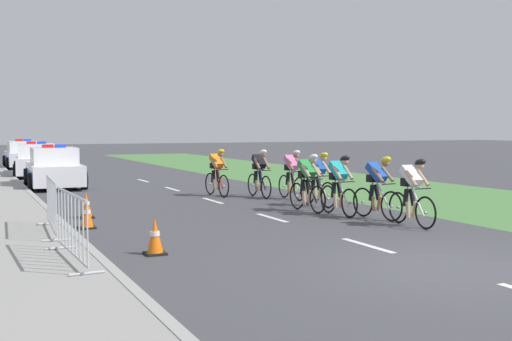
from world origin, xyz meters
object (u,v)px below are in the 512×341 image
object	(u,v)px
cyclist_sixth	(292,174)
police_car_third	(23,155)
police_car_nearest	(54,169)
crowd_barrier_middle	(52,206)
cyclist_third	(339,184)
traffic_cone_near	(155,237)
traffic_cone_far	(86,205)
cyclist_eighth	(217,172)
crowd_barrier_front	(72,227)
cyclist_seventh	(259,173)
police_car_second	(37,161)
cyclist_lead	(412,191)
cyclist_fourth	(308,182)
cyclist_fifth	(318,178)
cyclist_second	(378,187)
traffic_cone_mid	(87,214)

from	to	relation	value
cyclist_sixth	police_car_third	size ratio (longest dim) A/B	0.39
police_car_nearest	crowd_barrier_middle	xyz separation A→B (m)	(-1.51, -11.28, -0.03)
cyclist_third	traffic_cone_near	size ratio (longest dim) A/B	2.69
cyclist_third	traffic_cone_far	world-z (taller)	cyclist_third
cyclist_eighth	crowd_barrier_front	bearing A→B (deg)	-124.09
cyclist_third	cyclist_eighth	distance (m)	5.59
cyclist_seventh	police_car_second	size ratio (longest dim) A/B	0.38
police_car_third	traffic_cone_far	world-z (taller)	police_car_third
cyclist_lead	police_car_third	distance (m)	26.48
cyclist_fourth	cyclist_fifth	xyz separation A→B (m)	(0.83, 0.84, 0.00)
cyclist_third	cyclist_sixth	size ratio (longest dim) A/B	1.00
cyclist_seventh	police_car_second	bearing A→B (deg)	113.78
police_car_nearest	police_car_third	distance (m)	12.67
police_car_second	cyclist_sixth	bearing A→B (deg)	-65.25
cyclist_seventh	police_car_nearest	size ratio (longest dim) A/B	0.39
cyclist_second	traffic_cone_mid	size ratio (longest dim) A/B	2.68
cyclist_second	cyclist_sixth	size ratio (longest dim) A/B	1.00
cyclist_sixth	police_car_second	size ratio (longest dim) A/B	0.38
cyclist_fourth	traffic_cone_near	world-z (taller)	cyclist_fourth
cyclist_fifth	crowd_barrier_front	size ratio (longest dim) A/B	0.74
cyclist_sixth	cyclist_seventh	bearing A→B (deg)	126.26
traffic_cone_mid	cyclist_second	bearing A→B (deg)	-13.06
cyclist_lead	crowd_barrier_front	bearing A→B (deg)	-171.74
police_car_third	police_car_nearest	bearing A→B (deg)	-90.00
cyclist_second	police_car_second	world-z (taller)	police_car_second
crowd_barrier_front	traffic_cone_near	bearing A→B (deg)	18.01
police_car_nearest	traffic_cone_near	world-z (taller)	police_car_nearest
police_car_nearest	police_car_second	bearing A→B (deg)	90.01
cyclist_second	cyclist_eighth	size ratio (longest dim) A/B	1.00
police_car_third	crowd_barrier_middle	bearing A→B (deg)	-93.61
cyclist_fourth	crowd_barrier_middle	size ratio (longest dim) A/B	0.74
cyclist_sixth	cyclist_fifth	bearing A→B (deg)	-94.97
cyclist_seventh	crowd_barrier_middle	bearing A→B (deg)	-144.76
cyclist_seventh	traffic_cone_far	distance (m)	6.29
cyclist_lead	cyclist_sixth	distance (m)	5.82
cyclist_eighth	police_car_third	size ratio (longest dim) A/B	0.39
crowd_barrier_middle	cyclist_second	bearing A→B (deg)	-4.67
cyclist_seventh	cyclist_third	bearing A→B (deg)	-89.57
cyclist_lead	cyclist_seventh	world-z (taller)	same
cyclist_third	traffic_cone_far	distance (m)	6.28
cyclist_seventh	cyclist_eighth	distance (m)	1.42
cyclist_seventh	traffic_cone_mid	world-z (taller)	cyclist_seventh
cyclist_lead	cyclist_sixth	size ratio (longest dim) A/B	1.00
cyclist_third	cyclist_eighth	bearing A→B (deg)	101.57
cyclist_eighth	traffic_cone_near	xyz separation A→B (m)	(-4.45, -8.27, -0.48)
cyclist_third	police_car_second	bearing A→B (deg)	107.93
crowd_barrier_front	traffic_cone_mid	distance (m)	3.98
police_car_third	crowd_barrier_front	distance (m)	26.93
cyclist_third	cyclist_fifth	xyz separation A→B (m)	(0.48, 1.82, 0.00)
traffic_cone_near	traffic_cone_far	world-z (taller)	same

